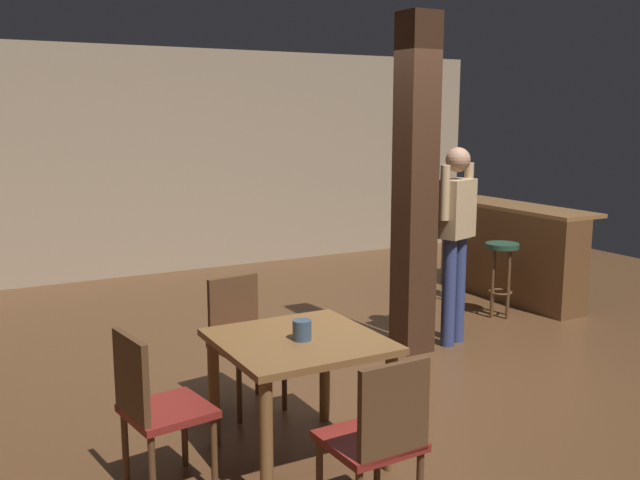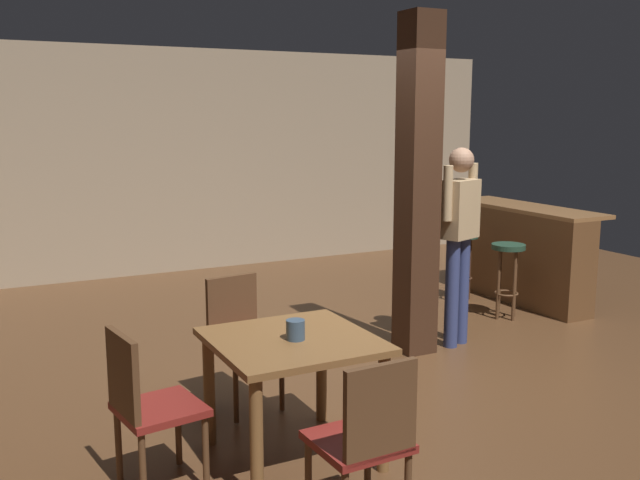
{
  "view_description": "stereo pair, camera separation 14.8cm",
  "coord_description": "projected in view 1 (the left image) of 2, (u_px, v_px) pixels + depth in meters",
  "views": [
    {
      "loc": [
        -3.19,
        -4.27,
        2.0
      ],
      "look_at": [
        -0.7,
        0.29,
        1.08
      ],
      "focal_mm": 40.0,
      "sensor_mm": 36.0,
      "label": 1
    },
    {
      "loc": [
        -3.06,
        -4.34,
        2.0
      ],
      "look_at": [
        -0.7,
        0.29,
        1.08
      ],
      "focal_mm": 40.0,
      "sensor_mm": 36.0,
      "label": 2
    }
  ],
  "objects": [
    {
      "name": "ground_plane",
      "position": [
        416.0,
        374.0,
        5.55
      ],
      "size": [
        10.8,
        10.8,
        0.0
      ],
      "primitive_type": "plane",
      "color": "#4C301C"
    },
    {
      "name": "wall_back",
      "position": [
        212.0,
        160.0,
        9.19
      ],
      "size": [
        8.0,
        0.1,
        2.8
      ],
      "primitive_type": "cube",
      "color": "gray",
      "rests_on": "ground_plane"
    },
    {
      "name": "pillar",
      "position": [
        415.0,
        187.0,
        5.87
      ],
      "size": [
        0.28,
        0.28,
        2.8
      ],
      "primitive_type": "cube",
      "color": "#382114",
      "rests_on": "ground_plane"
    },
    {
      "name": "dining_table",
      "position": [
        299.0,
        359.0,
        4.11
      ],
      "size": [
        0.91,
        0.91,
        0.73
      ],
      "color": "brown",
      "rests_on": "ground_plane"
    },
    {
      "name": "chair_south",
      "position": [
        379.0,
        436.0,
        3.35
      ],
      "size": [
        0.44,
        0.44,
        0.89
      ],
      "color": "maroon",
      "rests_on": "ground_plane"
    },
    {
      "name": "chair_north",
      "position": [
        242.0,
        336.0,
        4.86
      ],
      "size": [
        0.47,
        0.47,
        0.89
      ],
      "color": "maroon",
      "rests_on": "ground_plane"
    },
    {
      "name": "chair_west",
      "position": [
        154.0,
        404.0,
        3.71
      ],
      "size": [
        0.48,
        0.48,
        0.89
      ],
      "color": "maroon",
      "rests_on": "ground_plane"
    },
    {
      "name": "napkin_cup",
      "position": [
        302.0,
        330.0,
        4.04
      ],
      "size": [
        0.11,
        0.11,
        0.12
      ],
      "primitive_type": "cylinder",
      "color": "#33475B",
      "rests_on": "dining_table"
    },
    {
      "name": "standing_person",
      "position": [
        456.0,
        231.0,
        6.12
      ],
      "size": [
        0.47,
        0.3,
        1.72
      ],
      "color": "tan",
      "rests_on": "ground_plane"
    },
    {
      "name": "bar_counter",
      "position": [
        509.0,
        251.0,
        7.75
      ],
      "size": [
        0.56,
        1.88,
        1.02
      ],
      "color": "brown",
      "rests_on": "ground_plane"
    },
    {
      "name": "bar_stool_near",
      "position": [
        502.0,
        262.0,
        7.02
      ],
      "size": [
        0.33,
        0.33,
        0.74
      ],
      "color": "#1E3828",
      "rests_on": "ground_plane"
    },
    {
      "name": "bar_stool_mid",
      "position": [
        455.0,
        250.0,
        7.67
      ],
      "size": [
        0.33,
        0.33,
        0.74
      ],
      "color": "#1E3828",
      "rests_on": "ground_plane"
    }
  ]
}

